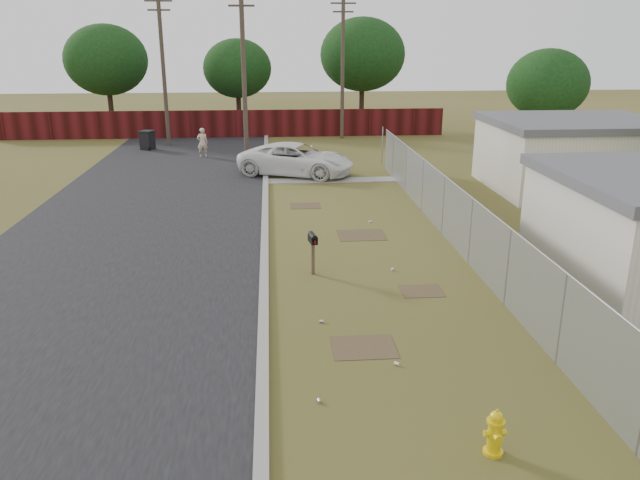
{
  "coord_description": "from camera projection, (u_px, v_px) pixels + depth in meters",
  "views": [
    {
      "loc": [
        -2.73,
        -17.12,
        6.51
      ],
      "look_at": [
        -1.42,
        -0.74,
        1.1
      ],
      "focal_mm": 35.0,
      "sensor_mm": 36.0,
      "label": 1
    }
  ],
  "objects": [
    {
      "name": "fire_hydrant",
      "position": [
        495.0,
        433.0,
        10.07
      ],
      "size": [
        0.37,
        0.36,
        0.82
      ],
      "color": "#DEBC0B",
      "rests_on": "ground"
    },
    {
      "name": "ground",
      "position": [
        366.0,
        266.0,
        18.45
      ],
      "size": [
        120.0,
        120.0,
        0.0
      ],
      "primitive_type": "plane",
      "color": "brown",
      "rests_on": "ground"
    },
    {
      "name": "mailbox",
      "position": [
        313.0,
        242.0,
        17.55
      ],
      "size": [
        0.26,
        0.54,
        1.22
      ],
      "color": "brown",
      "rests_on": "ground"
    },
    {
      "name": "utility_poles",
      "position": [
        253.0,
        68.0,
        36.28
      ],
      "size": [
        12.6,
        8.24,
        9.0
      ],
      "color": "brown",
      "rests_on": "ground"
    },
    {
      "name": "trash_bin",
      "position": [
        147.0,
        140.0,
        37.07
      ],
      "size": [
        0.97,
        1.04,
        1.14
      ],
      "color": "black",
      "rests_on": "ground"
    },
    {
      "name": "pickup_truck",
      "position": [
        296.0,
        159.0,
        30.26
      ],
      "size": [
        6.11,
        4.46,
        1.54
      ],
      "primitive_type": "imported",
      "rotation": [
        0.0,
        0.0,
        1.19
      ],
      "color": "white",
      "rests_on": "ground"
    },
    {
      "name": "pedestrian",
      "position": [
        202.0,
        143.0,
        34.69
      ],
      "size": [
        0.66,
        0.5,
        1.64
      ],
      "primitive_type": "imported",
      "rotation": [
        0.0,
        0.0,
        3.34
      ],
      "color": "beige",
      "rests_on": "ground"
    },
    {
      "name": "street",
      "position": [
        174.0,
        202.0,
        25.56
      ],
      "size": [
        15.1,
        60.0,
        0.12
      ],
      "color": "black",
      "rests_on": "ground"
    },
    {
      "name": "horizon_trees",
      "position": [
        325.0,
        66.0,
        39.37
      ],
      "size": [
        33.32,
        31.94,
        7.78
      ],
      "color": "#332317",
      "rests_on": "ground"
    },
    {
      "name": "houses",
      "position": [
        630.0,
        185.0,
        21.66
      ],
      "size": [
        9.3,
        17.24,
        3.1
      ],
      "color": "silver",
      "rests_on": "ground"
    },
    {
      "name": "scattered_litter",
      "position": [
        363.0,
        299.0,
        16.03
      ],
      "size": [
        2.87,
        11.67,
        0.07
      ],
      "color": "silver",
      "rests_on": "ground"
    },
    {
      "name": "chainlink_fence",
      "position": [
        461.0,
        228.0,
        19.41
      ],
      "size": [
        0.1,
        27.06,
        2.02
      ],
      "color": "gray",
      "rests_on": "ground"
    },
    {
      "name": "privacy_fence",
      "position": [
        221.0,
        124.0,
        41.39
      ],
      "size": [
        30.0,
        0.12,
        1.8
      ],
      "primitive_type": "cube",
      "color": "#4E1013",
      "rests_on": "ground"
    }
  ]
}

